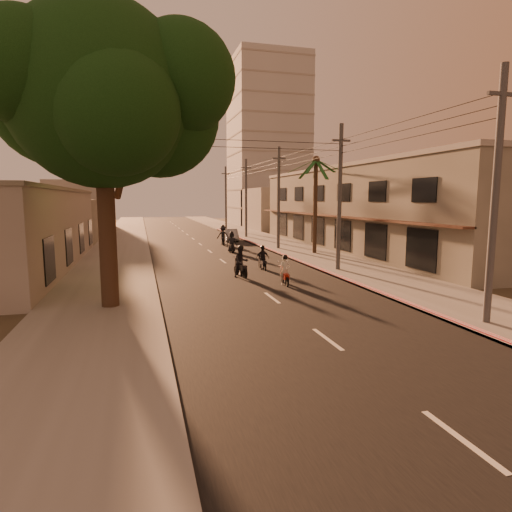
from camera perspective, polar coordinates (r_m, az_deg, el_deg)
The scene contains 20 objects.
ground at distance 17.79m, azimuth 4.08°, elevation -7.06°, with size 160.00×160.00×0.00m, color #383023.
road at distance 36.96m, azimuth -6.19°, elevation 0.62°, with size 10.00×140.00×0.02m, color black.
sidewalk_right at distance 38.82m, azimuth 4.81°, elevation 1.05°, with size 5.00×140.00×0.12m, color slate.
sidewalk_left at distance 36.55m, azimuth -17.88°, elevation 0.29°, with size 5.00×140.00×0.12m, color slate.
curb_stripe at distance 33.34m, azimuth 3.87°, elevation 0.04°, with size 0.20×60.00×0.20m, color red.
shophouse_row at distance 39.49m, azimuth 14.77°, elevation 6.16°, with size 8.80×34.20×7.30m.
left_building at distance 31.40m, azimuth -30.48°, elevation 3.11°, with size 8.20×24.20×5.20m.
distant_tower at distance 76.02m, azimuth 1.58°, elevation 14.83°, with size 12.10×12.10×28.00m.
broadleaf_tree at distance 18.82m, azimuth -18.68°, elevation 19.42°, with size 9.60×8.70×12.10m.
palm_tree at distance 35.13m, azimuth 8.00°, elevation 11.89°, with size 5.00×5.00×8.20m.
utility_poles at distance 38.19m, azimuth 3.05°, elevation 10.69°, with size 1.20×48.26×9.00m.
filler_right at distance 64.34m, azimuth 2.67°, elevation 6.31°, with size 8.00×14.00×6.00m, color #9B958C.
filler_left_near at distance 50.97m, azimuth -24.61°, elevation 4.37°, with size 8.00×14.00×4.40m, color #9B958C.
filler_left_far at distance 68.74m, azimuth -22.25°, elevation 6.25°, with size 8.00×14.00×7.00m, color #9B958C.
scooter_red at distance 22.52m, azimuth 3.87°, elevation -2.08°, with size 0.69×1.64×1.61m.
scooter_mid_a at distance 24.73m, azimuth -2.01°, elevation -0.86°, with size 1.05×1.90×1.88m.
scooter_mid_b at distance 27.36m, azimuth 0.87°, elevation -0.35°, with size 0.87×1.60×1.57m.
scooter_far_a at distance 36.09m, azimuth -3.27°, elevation 1.76°, with size 0.93×1.84×1.80m.
scooter_far_b at distance 42.01m, azimuth -4.41°, elevation 2.71°, with size 1.42×2.00×1.98m.
parked_car at distance 46.01m, azimuth -3.35°, elevation 2.82°, with size 1.79×4.00×1.27m, color #96989E.
Camera 1 is at (-5.71, -16.23, 4.52)m, focal length 30.00 mm.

